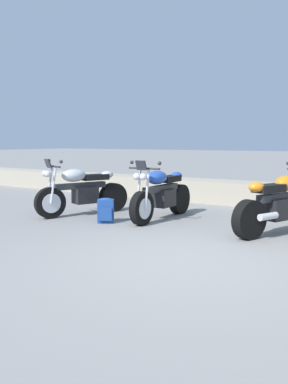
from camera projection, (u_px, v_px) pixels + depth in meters
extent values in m
plane|color=gray|center=(190.00, 259.00, 5.27)|extent=(120.00, 120.00, 0.00)
cube|color=#A89E89|center=(285.00, 196.00, 9.23)|extent=(36.00, 0.80, 0.55)
cylinder|color=black|center=(50.00, 203.00, 8.02)|extent=(0.36, 0.63, 0.62)
cylinder|color=black|center=(113.00, 197.00, 8.84)|extent=(0.40, 0.64, 0.62)
cylinder|color=silver|center=(50.00, 203.00, 8.02)|extent=(0.29, 0.42, 0.38)
cube|color=black|center=(85.00, 195.00, 8.45)|extent=(0.48, 0.56, 0.34)
cube|color=#2D2D30|center=(81.00, 186.00, 8.36)|extent=(0.54, 1.07, 0.12)
ellipsoid|color=#BCBCC1|center=(74.00, 175.00, 8.25)|extent=(0.51, 0.61, 0.26)
cube|color=black|center=(95.00, 177.00, 8.53)|extent=(0.45, 0.62, 0.12)
ellipsoid|color=#BCBCC1|center=(107.00, 175.00, 8.70)|extent=(0.31, 0.34, 0.16)
cylinder|color=#2D2D30|center=(53.00, 166.00, 7.98)|extent=(0.63, 0.28, 0.04)
sphere|color=silver|center=(48.00, 174.00, 7.86)|extent=(0.13, 0.13, 0.13)
sphere|color=silver|center=(45.00, 173.00, 7.97)|extent=(0.13, 0.13, 0.13)
cube|color=#26282D|center=(48.00, 163.00, 7.91)|extent=(0.22, 0.16, 0.18)
cylinder|color=silver|center=(100.00, 195.00, 8.83)|extent=(0.24, 0.39, 0.11)
cylinder|color=silver|center=(53.00, 185.00, 7.92)|extent=(0.10, 0.17, 0.73)
cylinder|color=silver|center=(50.00, 184.00, 8.07)|extent=(0.10, 0.17, 0.73)
sphere|color=#2D2D30|center=(61.00, 162.00, 7.74)|extent=(0.07, 0.07, 0.07)
sphere|color=#2D2D30|center=(49.00, 160.00, 8.23)|extent=(0.07, 0.07, 0.07)
cylinder|color=black|center=(142.00, 208.00, 7.38)|extent=(0.14, 0.62, 0.62)
cylinder|color=black|center=(179.00, 199.00, 8.57)|extent=(0.18, 0.62, 0.62)
cylinder|color=silver|center=(142.00, 208.00, 7.38)|extent=(0.16, 0.38, 0.38)
cube|color=black|center=(163.00, 198.00, 8.00)|extent=(0.32, 0.48, 0.34)
cube|color=#2D2D30|center=(161.00, 188.00, 7.90)|extent=(0.14, 1.10, 0.12)
ellipsoid|color=#2347A8|center=(157.00, 178.00, 7.74)|extent=(0.34, 0.52, 0.26)
cube|color=black|center=(169.00, 179.00, 8.15)|extent=(0.26, 0.56, 0.12)
ellipsoid|color=#2347A8|center=(176.00, 176.00, 8.39)|extent=(0.22, 0.28, 0.16)
cylinder|color=#2D2D30|center=(144.00, 168.00, 7.35)|extent=(0.66, 0.04, 0.04)
sphere|color=silver|center=(143.00, 177.00, 7.22)|extent=(0.13, 0.13, 0.13)
sphere|color=silver|center=(137.00, 176.00, 7.29)|extent=(0.13, 0.13, 0.13)
cube|color=#26282D|center=(141.00, 165.00, 7.26)|extent=(0.20, 0.10, 0.18)
cylinder|color=silver|center=(167.00, 197.00, 8.45)|extent=(0.11, 0.38, 0.11)
cylinder|color=silver|center=(147.00, 189.00, 7.32)|extent=(0.04, 0.16, 0.73)
cylinder|color=silver|center=(139.00, 188.00, 7.41)|extent=(0.04, 0.16, 0.73)
sphere|color=#2D2D30|center=(160.00, 163.00, 7.21)|extent=(0.07, 0.07, 0.07)
sphere|color=#2D2D30|center=(132.00, 162.00, 7.54)|extent=(0.07, 0.07, 0.07)
cylinder|color=black|center=(249.00, 220.00, 6.31)|extent=(0.40, 0.64, 0.62)
cube|color=black|center=(277.00, 209.00, 6.67)|extent=(0.48, 0.57, 0.34)
cube|color=#2D2D30|center=(282.00, 197.00, 6.70)|extent=(0.55, 1.07, 0.12)
ellipsoid|color=orange|center=(288.00, 183.00, 6.76)|extent=(0.51, 0.61, 0.26)
cube|color=black|center=(269.00, 188.00, 6.50)|extent=(0.45, 0.62, 0.12)
ellipsoid|color=orange|center=(256.00, 187.00, 6.32)|extent=(0.31, 0.34, 0.16)
cylinder|color=silver|center=(268.00, 216.00, 6.31)|extent=(0.25, 0.39, 0.11)
sphere|color=#2D2D30|center=(288.00, 163.00, 7.19)|extent=(0.07, 0.07, 0.07)
cube|color=navy|center=(106.00, 211.00, 7.61)|extent=(0.35, 0.32, 0.44)
cube|color=navy|center=(105.00, 214.00, 7.50)|extent=(0.23, 0.18, 0.24)
ellipsoid|color=navy|center=(106.00, 200.00, 7.58)|extent=(0.33, 0.30, 0.08)
cube|color=#10244B|center=(110.00, 209.00, 7.71)|extent=(0.06, 0.05, 0.37)
cube|color=#10244B|center=(102.00, 209.00, 7.71)|extent=(0.06, 0.05, 0.37)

